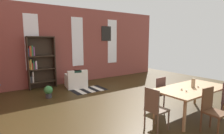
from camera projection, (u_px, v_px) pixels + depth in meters
The scene contains 18 objects.
ground_plane at pixel (147, 111), 5.00m from camera, with size 11.43×11.43×0.00m, color #362812.
back_wall_brick at pixel (77, 46), 8.34m from camera, with size 9.35×0.12×3.38m, color brown.
window_pane_0 at pixel (32, 42), 7.15m from camera, with size 0.55×0.02×2.20m, color white.
window_pane_1 at pixel (78, 42), 8.26m from camera, with size 0.55×0.02×2.20m, color white.
window_pane_2 at pixel (112, 42), 9.38m from camera, with size 0.55×0.02×2.20m, color white.
dining_table at pixel (192, 90), 4.66m from camera, with size 2.04×1.03×0.74m.
vase_on_table at pixel (193, 83), 4.66m from camera, with size 0.09×0.09×0.23m, color #998466.
tealight_candle_0 at pixel (186, 91), 4.27m from camera, with size 0.04×0.04×0.04m, color silver.
tealight_candle_1 at pixel (182, 89), 4.40m from camera, with size 0.04×0.04×0.05m, color silver.
tealight_candle_2 at pixel (198, 87), 4.65m from camera, with size 0.04×0.04×0.05m, color silver.
dining_chair_near_left at pixel (212, 109), 3.82m from camera, with size 0.43×0.43×0.95m.
dining_chair_head_left at pixel (155, 108), 3.88m from camera, with size 0.41×0.41×0.95m.
dining_chair_far_left at pixel (157, 92), 5.02m from camera, with size 0.42×0.42×0.95m.
bookshelf_tall at pixel (39, 62), 7.25m from camera, with size 1.06×0.28×2.09m.
armchair_white at pixel (76, 81), 7.49m from camera, with size 0.93×0.93×0.75m.
potted_plant_by_shelf at pixel (48, 91), 6.12m from camera, with size 0.29×0.29×0.42m.
striped_rug at pixel (89, 90), 7.14m from camera, with size 1.32×0.86×0.01m.
framed_picture at pixel (106, 34), 9.10m from camera, with size 0.56×0.03×0.72m, color black.
Camera 1 is at (-3.54, -3.33, 1.96)m, focal length 29.05 mm.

